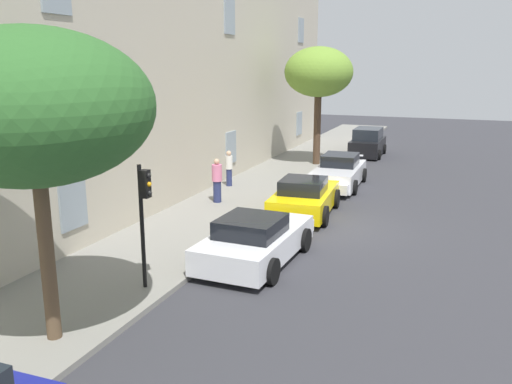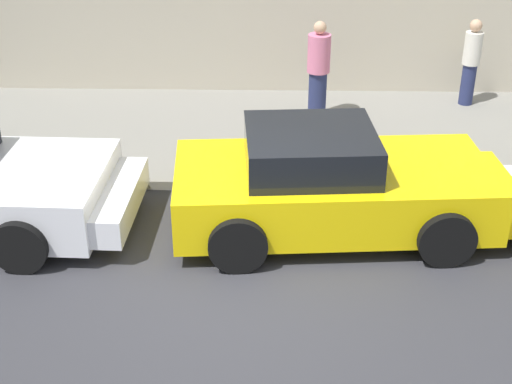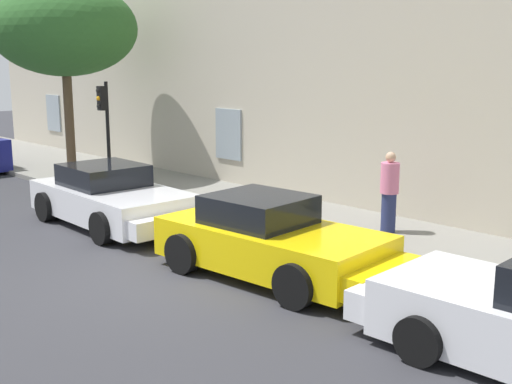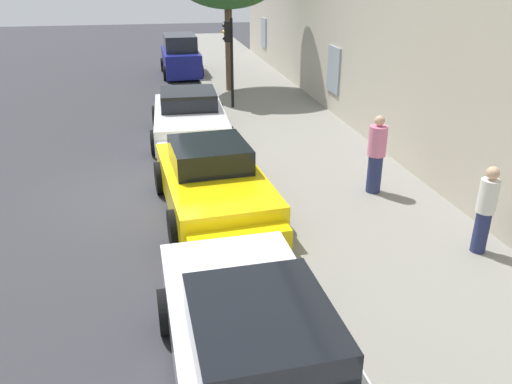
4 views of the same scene
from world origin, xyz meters
The scene contains 12 objects.
ground_plane centered at (0.00, 0.00, 0.00)m, with size 80.00×80.00×0.00m, color #333338.
sidewalk centered at (0.00, 4.43, 0.07)m, with size 60.00×3.93×0.14m, color gray.
building_facade centered at (0.00, 8.22, 6.44)m, with size 41.44×4.15×12.84m.
sportscar_red_lead centered at (-3.84, 1.38, 0.61)m, with size 4.79×2.36×1.38m.
sportscar_yellow_flank centered at (1.30, 1.47, 0.63)m, with size 4.62×2.39×1.41m.
sportscar_white_middle centered at (6.03, 1.33, 0.61)m, with size 4.85×2.22×1.43m.
hatchback_parked centered at (14.96, 1.56, 0.76)m, with size 3.81×1.95×1.68m.
tree_near_kerb centered at (-9.73, 3.46, 4.69)m, with size 4.42×4.42×6.01m.
tree_midblock centered at (10.55, 3.55, 4.97)m, with size 3.58×3.58×6.18m.
traffic_light centered at (-6.94, 3.06, 2.23)m, with size 0.22×0.36×3.05m.
pedestrian_admiring centered at (1.14, 5.02, 1.02)m, with size 0.54×0.54×1.73m.
pedestrian_strolling centered at (3.95, 5.76, 0.95)m, with size 0.39×0.39×1.58m.
Camera 1 is at (-17.35, -3.85, 5.49)m, focal length 37.65 mm.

